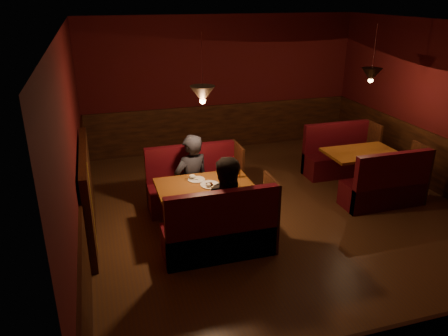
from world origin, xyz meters
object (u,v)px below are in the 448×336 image
object	(u,v)px
main_table	(205,194)
diner_a	(191,165)
main_bench_far	(195,188)
second_bench_far	(339,158)
second_bench_near	(386,189)
second_table	(360,161)
diner_b	(231,193)
main_bench_near	(221,235)

from	to	relation	value
main_table	diner_a	bearing A→B (deg)	98.27
main_bench_far	second_bench_far	size ratio (longest dim) A/B	1.09
second_bench_far	second_bench_near	bearing A→B (deg)	-90.00
second_bench_far	second_table	bearing A→B (deg)	-92.20
second_bench_far	second_bench_near	distance (m)	1.50
diner_b	second_bench_near	bearing A→B (deg)	-5.14
main_table	second_table	bearing A→B (deg)	11.58
main_table	main_bench_far	world-z (taller)	main_bench_far
main_table	diner_a	world-z (taller)	diner_a
second_table	diner_a	size ratio (longest dim) A/B	0.75
second_table	diner_a	world-z (taller)	diner_a
main_table	main_bench_near	bearing A→B (deg)	-88.87
main_bench_far	diner_b	bearing A→B (deg)	-83.20
main_bench_near	diner_b	distance (m)	0.56
main_bench_far	main_bench_near	world-z (taller)	same
main_bench_near	main_table	bearing A→B (deg)	91.13
second_table	diner_b	distance (m)	3.11
main_table	main_bench_near	distance (m)	0.82
second_bench_near	main_bench_near	bearing A→B (deg)	-167.87
second_bench_near	diner_a	xyz separation A→B (m)	(-3.11, 0.68, 0.52)
main_table	diner_a	distance (m)	0.61
main_bench_far	diner_a	xyz separation A→B (m)	(-0.10, -0.23, 0.51)
second_table	diner_b	size ratio (longest dim) A/B	0.74
main_bench_near	diner_b	world-z (taller)	diner_b
diner_b	second_table	bearing A→B (deg)	8.75
main_bench_far	main_bench_near	bearing A→B (deg)	-90.00
main_bench_far	second_table	distance (m)	3.00
second_bench_far	diner_a	bearing A→B (deg)	-165.30
main_bench_near	second_bench_far	distance (m)	3.70
diner_a	main_bench_near	bearing A→B (deg)	74.89
main_bench_far	main_bench_near	distance (m)	1.56
main_table	second_bench_near	xyz separation A→B (m)	(3.03, -0.13, -0.25)
main_table	main_bench_near	xyz separation A→B (m)	(0.02, -0.78, -0.24)
main_table	second_bench_far	xyz separation A→B (m)	(3.03, 1.36, -0.25)
main_bench_near	diner_a	bearing A→B (deg)	94.09
main_bench_near	diner_b	size ratio (longest dim) A/B	0.89
main_table	second_bench_far	distance (m)	3.34
diner_a	second_table	bearing A→B (deg)	162.08
second_bench_far	diner_b	bearing A→B (deg)	-144.82
second_table	diner_a	xyz separation A→B (m)	(-3.09, -0.07, 0.31)
main_bench_near	second_table	bearing A→B (deg)	25.04
second_table	second_bench_far	bearing A→B (deg)	87.80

